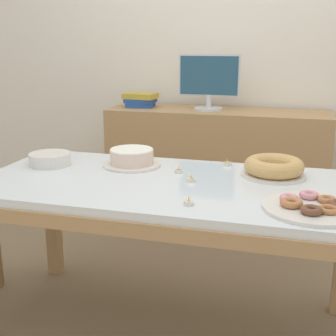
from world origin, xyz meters
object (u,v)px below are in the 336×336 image
book_stack (140,100)px  plate_stack (50,159)px  computer_monitor (209,82)px  tealight_near_front (191,180)px  cake_chocolate_round (132,158)px  tealight_left_edge (189,202)px  tealight_right_edge (227,163)px  tealight_centre (179,171)px  cake_golden_bundt (274,167)px  pastry_platter (312,206)px

book_stack → plate_stack: bearing=-94.1°
computer_monitor → book_stack: size_ratio=1.74×
computer_monitor → tealight_near_front: computer_monitor is taller
cake_chocolate_round → tealight_left_edge: (0.41, -0.48, -0.03)m
cake_chocolate_round → tealight_right_edge: size_ratio=7.21×
plate_stack → tealight_centre: plate_stack is taller
plate_stack → cake_golden_bundt: bearing=5.0°
cake_chocolate_round → tealight_centre: size_ratio=7.21×
cake_golden_bundt → tealight_left_edge: size_ratio=7.45×
plate_stack → cake_chocolate_round: bearing=12.8°
pastry_platter → plate_stack: bearing=165.9°
cake_chocolate_round → tealight_right_edge: 0.48m
cake_chocolate_round → tealight_centre: bearing=-13.9°
tealight_right_edge → tealight_near_front: (-0.11, -0.32, 0.00)m
tealight_left_edge → tealight_right_edge: same height
computer_monitor → tealight_near_front: (0.17, -1.26, -0.32)m
tealight_near_front → tealight_centre: size_ratio=1.00×
book_stack → pastry_platter: (1.18, -1.49, -0.18)m
book_stack → cake_chocolate_round: (0.32, -1.08, -0.15)m
book_stack → plate_stack: 1.19m
pastry_platter → tealight_centre: 0.69m
plate_stack → tealight_right_edge: plate_stack is taller
plate_stack → computer_monitor: bearing=63.5°
cake_golden_bundt → tealight_near_front: (-0.35, -0.19, -0.03)m
cake_golden_bundt → tealight_left_edge: 0.57m
cake_golden_bundt → plate_stack: bearing=-175.0°
computer_monitor → tealight_right_edge: size_ratio=10.60×
computer_monitor → cake_golden_bundt: size_ratio=1.42×
plate_stack → tealight_right_edge: bearing=14.7°
pastry_platter → plate_stack: 1.30m
plate_stack → tealight_left_edge: bearing=-25.8°
tealight_right_edge → tealight_centre: bearing=-135.2°
computer_monitor → pastry_platter: bearing=-65.4°
tealight_centre → book_stack: bearing=116.9°
tealight_near_front → computer_monitor: bearing=97.6°
tealight_left_edge → tealight_centre: (-0.15, 0.42, 0.00)m
cake_chocolate_round → cake_golden_bundt: 0.70m
cake_golden_bundt → tealight_left_edge: (-0.29, -0.49, -0.03)m
plate_stack → tealight_left_edge: plate_stack is taller
computer_monitor → tealight_left_edge: 1.61m
plate_stack → tealight_right_edge: (0.86, 0.23, -0.02)m
plate_stack → tealight_left_edge: (0.81, -0.39, -0.02)m
computer_monitor → tealight_near_front: size_ratio=10.60×
cake_chocolate_round → plate_stack: cake_chocolate_round is taller
computer_monitor → cake_golden_bundt: computer_monitor is taller
pastry_platter → computer_monitor: bearing=114.6°
book_stack → plate_stack: (-0.08, -1.17, -0.16)m
cake_golden_bundt → tealight_left_edge: cake_golden_bundt is taller
cake_golden_bundt → pastry_platter: cake_golden_bundt is taller
tealight_near_front → tealight_centre: (-0.09, 0.12, 0.00)m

